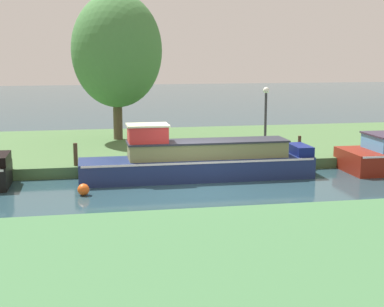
{
  "coord_description": "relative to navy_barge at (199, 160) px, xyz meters",
  "views": [
    {
      "loc": [
        -3.64,
        -18.16,
        4.4
      ],
      "look_at": [
        0.02,
        1.2,
        0.9
      ],
      "focal_mm": 53.85,
      "sensor_mm": 36.0,
      "label": 1
    }
  ],
  "objects": [
    {
      "name": "willow_tree_left",
      "position": [
        -2.36,
        6.76,
        3.79
      ],
      "size": [
        4.02,
        3.91,
        6.58
      ],
      "color": "brown",
      "rests_on": "riverbank_far"
    },
    {
      "name": "ground_plane",
      "position": [
        -0.26,
        -1.2,
        -0.65
      ],
      "size": [
        120.0,
        120.0,
        0.0
      ],
      "primitive_type": "plane",
      "color": "#25414B"
    },
    {
      "name": "mooring_post_far",
      "position": [
        4.14,
        1.12,
        0.17
      ],
      "size": [
        0.12,
        0.12,
        0.84
      ],
      "primitive_type": "cylinder",
      "color": "#493322",
      "rests_on": "riverbank_far"
    },
    {
      "name": "mooring_post_near",
      "position": [
        -4.23,
        1.12,
        0.16
      ],
      "size": [
        0.15,
        0.15,
        0.81
      ],
      "primitive_type": "cylinder",
      "color": "#443524",
      "rests_on": "riverbank_far"
    },
    {
      "name": "channel_buoy",
      "position": [
        -3.99,
        -1.7,
        -0.46
      ],
      "size": [
        0.37,
        0.37,
        0.37
      ],
      "primitive_type": "sphere",
      "color": "#E55919",
      "rests_on": "ground_plane"
    },
    {
      "name": "navy_barge",
      "position": [
        0.0,
        0.0,
        0.0
      ],
      "size": [
        8.16,
        1.61,
        1.96
      ],
      "color": "navy",
      "rests_on": "ground_plane"
    },
    {
      "name": "riverbank_far",
      "position": [
        -0.26,
        5.8,
        -0.45
      ],
      "size": [
        72.0,
        10.0,
        0.4
      ],
      "primitive_type": "cube",
      "color": "#476B3D",
      "rests_on": "ground_plane"
    },
    {
      "name": "lamp_post",
      "position": [
        3.07,
        2.04,
        1.44
      ],
      "size": [
        0.24,
        0.24,
        2.65
      ],
      "color": "#333338",
      "rests_on": "riverbank_far"
    },
    {
      "name": "riverbank_near",
      "position": [
        -0.26,
        -10.2,
        -0.45
      ],
      "size": [
        72.0,
        10.0,
        0.4
      ],
      "primitive_type": "cube",
      "color": "#3F7043",
      "rests_on": "ground_plane"
    }
  ]
}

